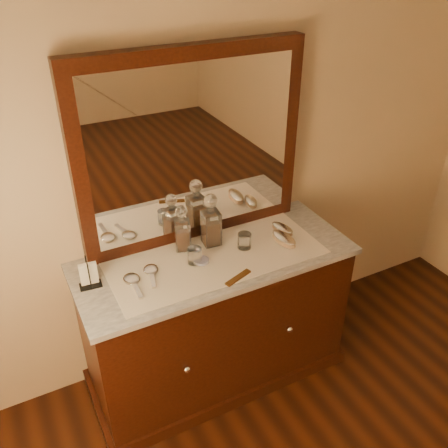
{
  "coord_description": "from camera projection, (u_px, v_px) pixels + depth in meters",
  "views": [
    {
      "loc": [
        -0.88,
        0.14,
        2.3
      ],
      "look_at": [
        0.0,
        1.85,
        1.1
      ],
      "focal_mm": 38.66,
      "sensor_mm": 36.0,
      "label": 1
    }
  ],
  "objects": [
    {
      "name": "dresser_plinth",
      "position": [
        216.0,
        366.0,
        2.9
      ],
      "size": [
        1.46,
        0.59,
        0.08
      ],
      "primitive_type": "cube",
      "color": "black",
      "rests_on": "floor"
    },
    {
      "name": "marble_top",
      "position": [
        215.0,
        259.0,
        2.48
      ],
      "size": [
        1.44,
        0.59,
        0.03
      ],
      "primitive_type": "cube",
      "color": "silver",
      "rests_on": "dresser_cabinet"
    },
    {
      "name": "brush_far",
      "position": [
        282.0,
        229.0,
        2.65
      ],
      "size": [
        0.09,
        0.16,
        0.04
      ],
      "color": "tan",
      "rests_on": "lace_runner"
    },
    {
      "name": "hand_mirror_inner",
      "position": [
        151.0,
        271.0,
        2.35
      ],
      "size": [
        0.09,
        0.19,
        0.02
      ],
      "color": "silver",
      "rests_on": "lace_runner"
    },
    {
      "name": "knob_left",
      "position": [
        187.0,
        369.0,
        2.35
      ],
      "size": [
        0.04,
        0.04,
        0.04
      ],
      "primitive_type": "sphere",
      "color": "silver",
      "rests_on": "dresser_cabinet"
    },
    {
      "name": "knob_right",
      "position": [
        289.0,
        329.0,
        2.59
      ],
      "size": [
        0.04,
        0.04,
        0.04
      ],
      "primitive_type": "sphere",
      "color": "silver",
      "rests_on": "dresser_cabinet"
    },
    {
      "name": "decanter_right",
      "position": [
        211.0,
        225.0,
        2.51
      ],
      "size": [
        0.1,
        0.1,
        0.29
      ],
      "color": "#934815",
      "rests_on": "lace_runner"
    },
    {
      "name": "pin_dish",
      "position": [
        201.0,
        261.0,
        2.42
      ],
      "size": [
        0.09,
        0.09,
        0.01
      ],
      "primitive_type": "cylinder",
      "rotation": [
        0.0,
        0.0,
        -0.13
      ],
      "color": "silver",
      "rests_on": "lace_runner"
    },
    {
      "name": "tumblers",
      "position": [
        220.0,
        248.0,
        2.46
      ],
      "size": [
        0.36,
        0.07,
        0.08
      ],
      "color": "white",
      "rests_on": "lace_runner"
    },
    {
      "name": "hand_mirror_outer",
      "position": [
        133.0,
        281.0,
        2.28
      ],
      "size": [
        0.08,
        0.21,
        0.02
      ],
      "color": "silver",
      "rests_on": "lace_runner"
    },
    {
      "name": "lace_runner",
      "position": [
        217.0,
        258.0,
        2.46
      ],
      "size": [
        1.1,
        0.45,
        0.0
      ],
      "primitive_type": "cube",
      "color": "white",
      "rests_on": "marble_top"
    },
    {
      "name": "brush_near",
      "position": [
        284.0,
        239.0,
        2.56
      ],
      "size": [
        0.09,
        0.18,
        0.05
      ],
      "color": "tan",
      "rests_on": "lace_runner"
    },
    {
      "name": "dresser_cabinet",
      "position": [
        216.0,
        320.0,
        2.71
      ],
      "size": [
        1.4,
        0.55,
        0.82
      ],
      "primitive_type": "cube",
      "color": "black",
      "rests_on": "floor"
    },
    {
      "name": "comb",
      "position": [
        238.0,
        278.0,
        2.31
      ],
      "size": [
        0.16,
        0.08,
        0.01
      ],
      "primitive_type": "cube",
      "rotation": [
        0.0,
        0.0,
        0.34
      ],
      "color": "brown",
      "rests_on": "lace_runner"
    },
    {
      "name": "mirror_frame",
      "position": [
        192.0,
        149.0,
        2.4
      ],
      "size": [
        1.2,
        0.08,
        1.0
      ],
      "primitive_type": "cube",
      "color": "black",
      "rests_on": "marble_top"
    },
    {
      "name": "decanter_left",
      "position": [
        182.0,
        232.0,
        2.48
      ],
      "size": [
        0.1,
        0.1,
        0.25
      ],
      "color": "#934815",
      "rests_on": "lace_runner"
    },
    {
      "name": "napkin_rack",
      "position": [
        89.0,
        275.0,
        2.24
      ],
      "size": [
        0.11,
        0.07,
        0.15
      ],
      "color": "black",
      "rests_on": "marble_top"
    },
    {
      "name": "mirror_glass",
      "position": [
        195.0,
        151.0,
        2.37
      ],
      "size": [
        1.06,
        0.01,
        0.86
      ],
      "primitive_type": "cube",
      "color": "white",
      "rests_on": "marble_top"
    }
  ]
}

